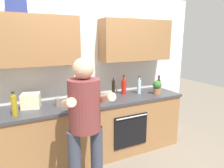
{
  "coord_description": "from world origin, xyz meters",
  "views": [
    {
      "loc": [
        -1.03,
        -2.67,
        1.79
      ],
      "look_at": [
        0.23,
        -0.1,
        1.15
      ],
      "focal_mm": 32.02,
      "sensor_mm": 36.0,
      "label": 1
    }
  ],
  "objects": [
    {
      "name": "knife_block",
      "position": [
        0.08,
        0.17,
        1.01
      ],
      "size": [
        0.1,
        0.14,
        0.28
      ],
      "color": "brown",
      "rests_on": "counter"
    },
    {
      "name": "bottle_soy",
      "position": [
        0.33,
        0.04,
        1.04
      ],
      "size": [
        0.05,
        0.05,
        0.31
      ],
      "color": "black",
      "rests_on": "counter"
    },
    {
      "name": "counter",
      "position": [
        0.0,
        -0.0,
        0.45
      ],
      "size": [
        2.84,
        0.67,
        0.9
      ],
      "color": "olive",
      "rests_on": "ground"
    },
    {
      "name": "bottle_wine",
      "position": [
        1.19,
        0.01,
        1.02
      ],
      "size": [
        0.06,
        0.06,
        0.28
      ],
      "color": "#471419",
      "rests_on": "counter"
    },
    {
      "name": "ground_plane",
      "position": [
        0.0,
        0.0,
        0.0
      ],
      "size": [
        12.0,
        12.0,
        0.0
      ],
      "primitive_type": "plane",
      "color": "#756B5B"
    },
    {
      "name": "potted_herb",
      "position": [
        1.05,
        -0.12,
        1.02
      ],
      "size": [
        0.14,
        0.14,
        0.23
      ],
      "color": "#9E6647",
      "rests_on": "counter"
    },
    {
      "name": "bottle_oil",
      "position": [
        -1.08,
        -0.15,
        1.03
      ],
      "size": [
        0.07,
        0.07,
        0.3
      ],
      "color": "olive",
      "rests_on": "counter"
    },
    {
      "name": "person_standing",
      "position": [
        -0.41,
        -0.74,
        0.95
      ],
      "size": [
        0.49,
        0.45,
        1.61
      ],
      "color": "#383D4C",
      "rests_on": "ground"
    },
    {
      "name": "back_wall_unit",
      "position": [
        -0.0,
        0.27,
        1.5
      ],
      "size": [
        4.0,
        0.38,
        2.5
      ],
      "color": "silver",
      "rests_on": "ground"
    },
    {
      "name": "bottle_water",
      "position": [
        0.8,
        0.04,
        1.02
      ],
      "size": [
        0.06,
        0.06,
        0.3
      ],
      "color": "silver",
      "rests_on": "counter"
    },
    {
      "name": "cup_stoneware",
      "position": [
        -0.55,
        -0.01,
        0.95
      ],
      "size": [
        0.07,
        0.07,
        0.1
      ],
      "primitive_type": "cylinder",
      "color": "slate",
      "rests_on": "counter"
    },
    {
      "name": "grocery_bag_rice",
      "position": [
        -0.88,
        0.08,
        1.0
      ],
      "size": [
        0.28,
        0.25,
        0.19
      ],
      "primitive_type": "cube",
      "rotation": [
        0.0,
        0.0,
        -0.25
      ],
      "color": "beige",
      "rests_on": "counter"
    },
    {
      "name": "mixing_bowl",
      "position": [
        -0.29,
        -0.07,
        0.95
      ],
      "size": [
        0.23,
        0.23,
        0.09
      ],
      "primitive_type": "cylinder",
      "color": "silver",
      "rests_on": "counter"
    },
    {
      "name": "bottle_hotsauce",
      "position": [
        0.56,
        0.14,
        1.03
      ],
      "size": [
        0.08,
        0.08,
        0.32
      ],
      "color": "red",
      "rests_on": "counter"
    }
  ]
}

